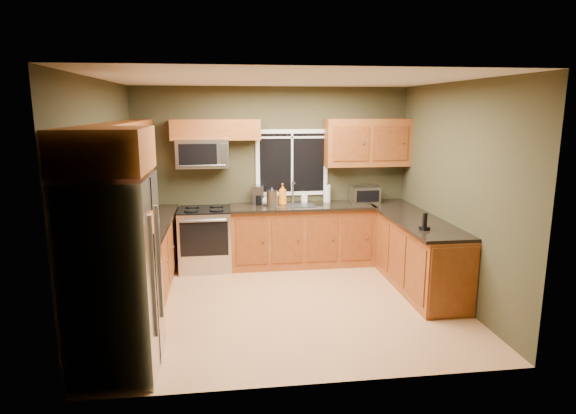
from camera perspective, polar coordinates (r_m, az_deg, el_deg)
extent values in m
plane|color=tan|center=(6.10, -0.04, -11.33)|extent=(4.20, 4.20, 0.00)
plane|color=white|center=(5.62, -0.04, 14.91)|extent=(4.20, 4.20, 0.00)
plane|color=#373520|center=(7.47, -1.83, 3.72)|extent=(4.20, 0.00, 4.20)
plane|color=#373520|center=(3.97, 3.33, -3.42)|extent=(4.20, 0.00, 4.20)
plane|color=#373520|center=(5.82, -20.99, 0.68)|extent=(0.00, 3.60, 3.60)
plane|color=#373520|center=(6.33, 19.19, 1.63)|extent=(0.00, 3.60, 3.60)
cube|color=white|center=(7.47, 0.47, 5.27)|extent=(1.12, 0.03, 1.02)
cube|color=black|center=(7.46, 0.48, 5.26)|extent=(1.00, 0.01, 0.90)
cube|color=white|center=(7.45, 0.49, 5.26)|extent=(0.03, 0.01, 0.90)
cube|color=white|center=(7.42, 0.49, 8.25)|extent=(1.00, 0.01, 0.03)
cube|color=brown|center=(6.43, -16.83, -6.33)|extent=(0.60, 2.65, 0.90)
cube|color=black|center=(6.30, -16.86, -2.26)|extent=(0.65, 2.65, 0.04)
cube|color=brown|center=(7.41, 1.64, -3.44)|extent=(2.17, 0.60, 0.90)
cube|color=black|center=(7.28, 1.70, 0.08)|extent=(2.17, 0.65, 0.04)
cube|color=brown|center=(6.89, 14.42, -4.99)|extent=(0.60, 2.50, 0.90)
cube|color=brown|center=(5.80, 19.05, -8.44)|extent=(0.56, 0.02, 0.82)
cube|color=black|center=(6.77, 14.42, -1.18)|extent=(0.65, 2.50, 0.04)
cube|color=brown|center=(6.18, -18.84, 6.21)|extent=(0.33, 2.65, 0.72)
cube|color=brown|center=(7.21, -8.56, 9.06)|extent=(1.30, 0.33, 0.30)
cube|color=brown|center=(7.54, 9.40, 7.54)|extent=(1.30, 0.33, 0.72)
cube|color=brown|center=(4.40, -20.92, 6.32)|extent=(0.72, 0.90, 0.38)
cube|color=#B7B7BC|center=(4.63, -19.90, -7.74)|extent=(0.72, 0.90, 1.80)
cube|color=slate|center=(4.36, -15.70, -7.97)|extent=(0.03, 0.04, 1.10)
cube|color=slate|center=(4.73, -15.03, -6.36)|extent=(0.03, 0.04, 1.10)
cube|color=black|center=(4.56, -15.38, -7.73)|extent=(0.01, 0.02, 1.78)
cube|color=orange|center=(4.33, -15.84, -1.90)|extent=(0.01, 0.14, 0.20)
cube|color=#B7B7BC|center=(7.31, -9.77, -3.84)|extent=(0.76, 0.65, 0.90)
cube|color=black|center=(7.20, -9.89, -0.34)|extent=(0.76, 0.64, 0.03)
cube|color=black|center=(6.96, -9.90, -3.76)|extent=(0.68, 0.02, 0.50)
cylinder|color=slate|center=(6.88, -9.98, -1.64)|extent=(0.64, 0.04, 0.04)
cylinder|color=black|center=(7.07, -11.40, -0.42)|extent=(0.20, 0.20, 0.01)
cylinder|color=black|center=(7.05, -8.48, -0.34)|extent=(0.20, 0.20, 0.01)
cylinder|color=black|center=(7.34, -11.26, 0.04)|extent=(0.20, 0.20, 0.01)
cylinder|color=black|center=(7.33, -8.45, 0.11)|extent=(0.20, 0.20, 0.01)
cube|color=#B7B7BC|center=(7.21, -10.08, 6.30)|extent=(0.76, 0.38, 0.42)
cube|color=black|center=(7.02, -10.64, 6.14)|extent=(0.54, 0.01, 0.30)
cube|color=slate|center=(7.01, -7.60, 6.23)|extent=(0.10, 0.01, 0.30)
cylinder|color=slate|center=(7.02, -10.11, 4.85)|extent=(0.66, 0.02, 0.02)
cube|color=slate|center=(7.26, 0.80, 0.18)|extent=(0.60, 0.42, 0.02)
cylinder|color=#B7B7BC|center=(7.43, 0.58, 1.81)|extent=(0.03, 0.03, 0.34)
cylinder|color=#B7B7BC|center=(7.32, 0.67, 2.93)|extent=(0.03, 0.18, 0.03)
cube|color=#B7B7BC|center=(7.52, 9.10, 1.48)|extent=(0.43, 0.33, 0.26)
cube|color=black|center=(7.37, 9.45, 1.26)|extent=(0.35, 0.03, 0.18)
cube|color=slate|center=(7.35, -3.52, 1.44)|extent=(0.20, 0.23, 0.28)
cylinder|color=black|center=(7.29, -3.47, 0.83)|extent=(0.12, 0.12, 0.15)
cylinder|color=#B7B7BC|center=(7.14, -1.92, 1.01)|extent=(0.18, 0.18, 0.24)
cone|color=black|center=(7.12, -1.92, 2.14)|extent=(0.12, 0.12, 0.07)
cylinder|color=white|center=(7.53, 4.64, 1.61)|extent=(0.15, 0.15, 0.27)
cylinder|color=slate|center=(7.50, 4.66, 2.68)|extent=(0.02, 0.02, 0.04)
imported|color=orange|center=(7.25, -0.65, 1.52)|extent=(0.15, 0.15, 0.33)
imported|color=white|center=(7.49, 1.92, 1.23)|extent=(0.09, 0.10, 0.17)
imported|color=white|center=(7.28, -2.62, 0.91)|extent=(0.15, 0.15, 0.17)
cube|color=black|center=(6.02, 15.86, -2.44)|extent=(0.12, 0.12, 0.04)
cube|color=black|center=(6.00, 15.92, -1.47)|extent=(0.05, 0.04, 0.17)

